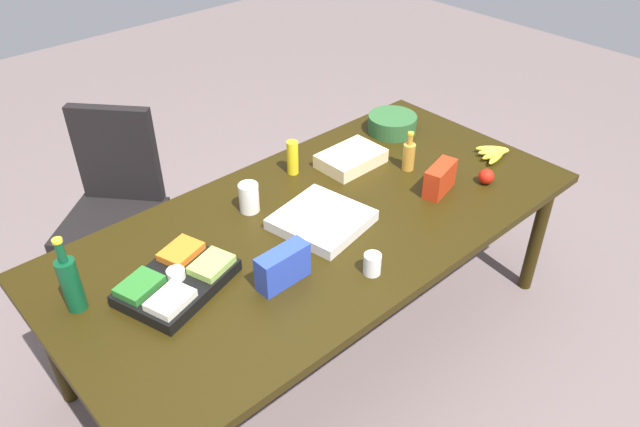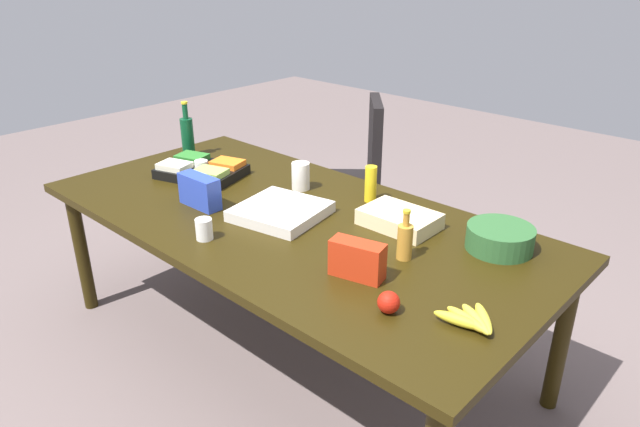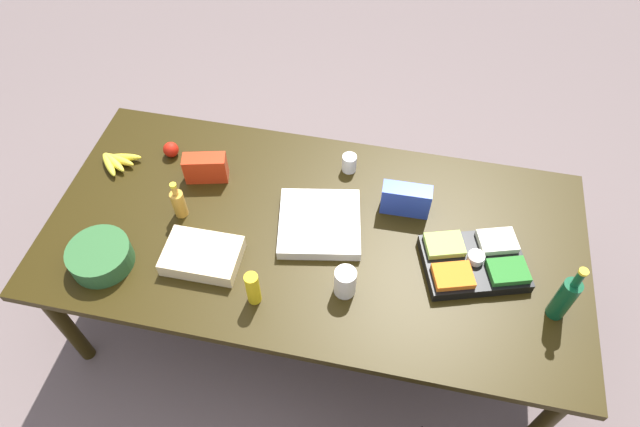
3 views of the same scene
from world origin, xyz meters
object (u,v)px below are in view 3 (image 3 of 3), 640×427
Objects in this scene: sheet_cake at (202,256)px; pizza_box at (320,223)px; mayo_jar at (345,282)px; wine_bottle at (565,298)px; banana_bunch at (117,161)px; dressing_bottle at (179,203)px; paper_cup at (349,163)px; mustard_bottle at (253,288)px; salad_bowl at (100,256)px; veggie_tray at (474,262)px; apple_red at (171,150)px; chip_bag_blue at (406,200)px; conference_table at (314,239)px; chip_bag_red at (206,168)px.

pizza_box is at bearing 31.48° from sheet_cake.
mayo_jar is (0.62, -0.02, 0.03)m from sheet_cake.
banana_bunch is at bearing 169.13° from wine_bottle.
dressing_bottle is 0.82m from paper_cup.
wine_bottle is 1.21m from mustard_bottle.
salad_bowl is 1.94× the size of mayo_jar.
paper_cup is at bearing 31.16° from dressing_bottle.
veggie_tray is at bearing 154.98° from wine_bottle.
apple_red is 1.14m from mayo_jar.
chip_bag_blue reaches higher than veggie_tray.
dressing_bottle is 0.93× the size of chip_bag_blue.
salad_bowl reaches higher than conference_table.
wine_bottle reaches higher than chip_bag_red.
dressing_bottle reaches higher than chip_bag_red.
chip_bag_blue is 0.51m from mayo_jar.
dressing_bottle is (-0.63, -0.06, 0.05)m from pizza_box.
mustard_bottle is at bearing -27.06° from sheet_cake.
conference_table is at bearing 29.61° from sheet_cake.
dressing_bottle is at bearing 174.04° from wine_bottle.
mayo_jar is (-0.51, -0.23, 0.03)m from veggie_tray.
dressing_bottle is 1.02m from chip_bag_blue.
banana_bunch is 0.79× the size of salad_bowl.
pizza_box is at bearing -100.59° from paper_cup.
banana_bunch is at bearing 158.98° from mayo_jar.
mustard_bottle is 0.72m from chip_bag_red.
salad_bowl is 1.21× the size of chip_bag_blue.
chip_bag_red is at bearing 106.68° from sheet_cake.
pizza_box is 0.40m from chip_bag_blue.
sheet_cake is at bearing 177.94° from mayo_jar.
salad_bowl is 1.30× the size of dressing_bottle.
salad_bowl is (-0.87, -0.38, 0.02)m from pizza_box.
paper_cup is at bearing 68.90° from pizza_box.
mustard_bottle is 0.79× the size of chip_bag_blue.
veggie_tray is at bearing 11.08° from salad_bowl.
pizza_box is 1.76× the size of dressing_bottle.
mustard_bottle reaches higher than banana_bunch.
conference_table is 0.45m from chip_bag_blue.
mayo_jar is at bearing 18.01° from mustard_bottle.
apple_red is at bearing 25.88° from banana_bunch.
pizza_box is at bearing -154.21° from chip_bag_blue.
banana_bunch is 1.53× the size of mayo_jar.
apple_red is at bearing 166.54° from veggie_tray.
mustard_bottle is 0.58m from dressing_bottle.
veggie_tray is at bearing -11.10° from chip_bag_red.
wine_bottle reaches higher than apple_red.
banana_bunch is (-1.03, 0.20, 0.09)m from conference_table.
veggie_tray reaches higher than conference_table.
sheet_cake is at bearing -36.71° from banana_bunch.
sheet_cake is at bearing 152.94° from mustard_bottle.
dressing_bottle reaches higher than mustard_bottle.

